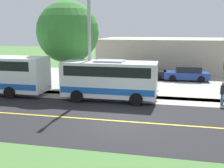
{
  "coord_description": "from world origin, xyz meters",
  "views": [
    {
      "loc": [
        14.41,
        2.67,
        5.13
      ],
      "look_at": [
        -3.5,
        -1.19,
        1.4
      ],
      "focal_mm": 43.63,
      "sensor_mm": 36.0,
      "label": 1
    }
  ],
  "objects_px": {
    "tree_curbside": "(68,32)",
    "parked_car_far": "(187,74)",
    "shuttle_bus_front": "(110,78)",
    "stop_sign": "(224,74)",
    "street_light_pole": "(89,35)",
    "commercial_building": "(181,54)",
    "parked_car_near": "(145,72)",
    "pedestrian_with_bags": "(223,93)"
  },
  "relations": [
    {
      "from": "tree_curbside",
      "to": "parked_car_far",
      "type": "bearing_deg",
      "value": 121.35
    },
    {
      "from": "shuttle_bus_front",
      "to": "stop_sign",
      "type": "height_order",
      "value": "shuttle_bus_front"
    },
    {
      "from": "street_light_pole",
      "to": "commercial_building",
      "type": "distance_m",
      "value": 18.23
    },
    {
      "from": "commercial_building",
      "to": "parked_car_near",
      "type": "bearing_deg",
      "value": -26.47
    },
    {
      "from": "stop_sign",
      "to": "parked_car_far",
      "type": "xyz_separation_m",
      "value": [
        -7.47,
        -2.14,
        -1.28
      ]
    },
    {
      "from": "shuttle_bus_front",
      "to": "tree_curbside",
      "type": "relative_size",
      "value": 0.93
    },
    {
      "from": "stop_sign",
      "to": "commercial_building",
      "type": "xyz_separation_m",
      "value": [
        -15.3,
        -2.46,
        -0.01
      ]
    },
    {
      "from": "shuttle_bus_front",
      "to": "commercial_building",
      "type": "bearing_deg",
      "value": 161.68
    },
    {
      "from": "parked_car_near",
      "to": "stop_sign",
      "type": "bearing_deg",
      "value": 39.84
    },
    {
      "from": "stop_sign",
      "to": "parked_car_near",
      "type": "relative_size",
      "value": 0.64
    },
    {
      "from": "pedestrian_with_bags",
      "to": "tree_curbside",
      "type": "height_order",
      "value": "tree_curbside"
    },
    {
      "from": "parked_car_far",
      "to": "stop_sign",
      "type": "bearing_deg",
      "value": 15.96
    },
    {
      "from": "parked_car_near",
      "to": "commercial_building",
      "type": "height_order",
      "value": "commercial_building"
    },
    {
      "from": "pedestrian_with_bags",
      "to": "parked_car_near",
      "type": "bearing_deg",
      "value": -145.88
    },
    {
      "from": "pedestrian_with_bags",
      "to": "commercial_building",
      "type": "height_order",
      "value": "commercial_building"
    },
    {
      "from": "commercial_building",
      "to": "street_light_pole",
      "type": "bearing_deg",
      "value": -23.6
    },
    {
      "from": "street_light_pole",
      "to": "parked_car_near",
      "type": "xyz_separation_m",
      "value": [
        -8.78,
        3.36,
        -4.02
      ]
    },
    {
      "from": "pedestrian_with_bags",
      "to": "tree_curbside",
      "type": "xyz_separation_m",
      "value": [
        -2.71,
        -12.04,
        4.0
      ]
    },
    {
      "from": "street_light_pole",
      "to": "parked_car_far",
      "type": "height_order",
      "value": "street_light_pole"
    },
    {
      "from": "stop_sign",
      "to": "street_light_pole",
      "type": "relative_size",
      "value": 0.34
    },
    {
      "from": "parked_car_near",
      "to": "parked_car_far",
      "type": "xyz_separation_m",
      "value": [
        0.09,
        4.17,
        0.0
      ]
    },
    {
      "from": "pedestrian_with_bags",
      "to": "parked_car_near",
      "type": "distance_m",
      "value": 10.84
    },
    {
      "from": "street_light_pole",
      "to": "commercial_building",
      "type": "xyz_separation_m",
      "value": [
        -16.52,
        7.22,
        -2.75
      ]
    },
    {
      "from": "pedestrian_with_bags",
      "to": "commercial_building",
      "type": "relative_size",
      "value": 0.08
    },
    {
      "from": "shuttle_bus_front",
      "to": "commercial_building",
      "type": "xyz_separation_m",
      "value": [
        -16.88,
        5.59,
        0.35
      ]
    },
    {
      "from": "tree_curbside",
      "to": "parked_car_near",
      "type": "bearing_deg",
      "value": 136.44
    },
    {
      "from": "pedestrian_with_bags",
      "to": "commercial_building",
      "type": "xyz_separation_m",
      "value": [
        -16.71,
        -2.23,
        1.11
      ]
    },
    {
      "from": "shuttle_bus_front",
      "to": "pedestrian_with_bags",
      "type": "height_order",
      "value": "shuttle_bus_front"
    },
    {
      "from": "pedestrian_with_bags",
      "to": "stop_sign",
      "type": "height_order",
      "value": "stop_sign"
    },
    {
      "from": "stop_sign",
      "to": "tree_curbside",
      "type": "height_order",
      "value": "tree_curbside"
    },
    {
      "from": "street_light_pole",
      "to": "tree_curbside",
      "type": "height_order",
      "value": "street_light_pole"
    },
    {
      "from": "parked_car_far",
      "to": "tree_curbside",
      "type": "bearing_deg",
      "value": -58.65
    },
    {
      "from": "parked_car_far",
      "to": "tree_curbside",
      "type": "distance_m",
      "value": 12.57
    },
    {
      "from": "pedestrian_with_bags",
      "to": "parked_car_near",
      "type": "relative_size",
      "value": 0.35
    },
    {
      "from": "parked_car_far",
      "to": "tree_curbside",
      "type": "xyz_separation_m",
      "value": [
        6.17,
        -10.13,
        4.16
      ]
    },
    {
      "from": "street_light_pole",
      "to": "commercial_building",
      "type": "relative_size",
      "value": 0.43
    },
    {
      "from": "street_light_pole",
      "to": "parked_car_near",
      "type": "height_order",
      "value": "street_light_pole"
    },
    {
      "from": "shuttle_bus_front",
      "to": "parked_car_far",
      "type": "height_order",
      "value": "shuttle_bus_front"
    },
    {
      "from": "parked_car_near",
      "to": "tree_curbside",
      "type": "height_order",
      "value": "tree_curbside"
    },
    {
      "from": "street_light_pole",
      "to": "pedestrian_with_bags",
      "type": "bearing_deg",
      "value": 88.81
    },
    {
      "from": "street_light_pole",
      "to": "parked_car_far",
      "type": "relative_size",
      "value": 1.92
    },
    {
      "from": "street_light_pole",
      "to": "tree_curbside",
      "type": "bearing_deg",
      "value": -134.12
    }
  ]
}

